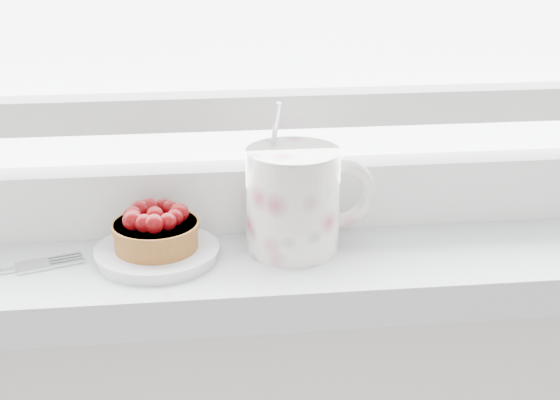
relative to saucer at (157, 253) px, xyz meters
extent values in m
cube|color=silver|center=(0.08, 0.01, -0.03)|extent=(1.60, 0.20, 0.04)
cube|color=white|center=(0.08, 0.08, 0.03)|extent=(1.30, 0.05, 0.07)
cube|color=white|center=(0.08, 0.08, 0.12)|extent=(1.30, 0.04, 0.04)
cylinder|color=white|center=(0.00, 0.00, 0.00)|extent=(0.12, 0.12, 0.01)
cylinder|color=brown|center=(0.00, 0.00, 0.02)|extent=(0.08, 0.08, 0.03)
cylinder|color=brown|center=(0.00, 0.00, 0.03)|extent=(0.09, 0.09, 0.01)
sphere|color=#49090A|center=(0.00, 0.00, 0.04)|extent=(0.02, 0.02, 0.02)
sphere|color=#49090A|center=(0.02, 0.00, 0.04)|extent=(0.02, 0.02, 0.02)
sphere|color=#49090A|center=(0.01, 0.02, 0.04)|extent=(0.02, 0.02, 0.02)
sphere|color=#49090A|center=(0.01, 0.02, 0.04)|extent=(0.02, 0.02, 0.02)
sphere|color=#49090A|center=(-0.01, 0.02, 0.04)|extent=(0.02, 0.02, 0.02)
sphere|color=#49090A|center=(-0.02, 0.01, 0.04)|extent=(0.02, 0.02, 0.02)
sphere|color=#49090A|center=(-0.02, 0.00, 0.04)|extent=(0.02, 0.02, 0.02)
sphere|color=#49090A|center=(-0.02, -0.01, 0.04)|extent=(0.02, 0.02, 0.02)
sphere|color=#49090A|center=(-0.01, -0.02, 0.04)|extent=(0.02, 0.02, 0.02)
sphere|color=#49090A|center=(0.00, -0.02, 0.04)|extent=(0.02, 0.02, 0.02)
sphere|color=#49090A|center=(0.01, -0.02, 0.04)|extent=(0.02, 0.02, 0.02)
sphere|color=#49090A|center=(0.02, -0.01, 0.04)|extent=(0.02, 0.02, 0.02)
cylinder|color=silver|center=(0.14, 0.01, 0.05)|extent=(0.11, 0.11, 0.11)
cylinder|color=black|center=(0.14, 0.01, 0.10)|extent=(0.08, 0.08, 0.01)
torus|color=silver|center=(0.19, 0.01, 0.05)|extent=(0.07, 0.02, 0.07)
cylinder|color=silver|center=(0.12, 0.03, 0.11)|extent=(0.01, 0.03, 0.07)
cube|color=silver|center=(-0.14, -0.01, 0.00)|extent=(0.02, 0.01, 0.00)
cube|color=silver|center=(-0.12, -0.01, 0.00)|extent=(0.04, 0.03, 0.00)
cube|color=silver|center=(-0.09, -0.01, 0.00)|extent=(0.03, 0.01, 0.00)
cube|color=silver|center=(-0.09, 0.00, 0.00)|extent=(0.03, 0.01, 0.00)
cube|color=silver|center=(-0.09, 0.01, 0.00)|extent=(0.03, 0.01, 0.00)
cube|color=silver|center=(-0.09, 0.01, 0.00)|extent=(0.03, 0.01, 0.00)
camera|label=1|loc=(0.04, -0.71, 0.33)|focal=50.00mm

